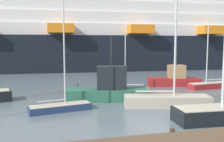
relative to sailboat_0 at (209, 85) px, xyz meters
name	(u,v)px	position (x,y,z in m)	size (l,w,h in m)	color
ground_plane	(153,129)	(-11.14, -10.77, -0.39)	(600.00, 600.00, 0.00)	slate
sailboat_0	(209,85)	(0.00, 0.00, 0.00)	(4.89, 1.88, 7.33)	maroon
sailboat_2	(128,89)	(-9.08, 0.29, -0.11)	(4.23, 2.28, 5.95)	#BCB29E
sailboat_3	(167,99)	(-8.06, -6.31, 0.17)	(6.73, 3.04, 10.03)	#BCB29E
sailboat_6	(61,106)	(-16.05, -5.69, -0.02)	(4.52, 2.03, 7.74)	navy
fishing_boat_0	(109,88)	(-11.90, -3.03, 0.61)	(7.24, 3.23, 5.36)	#2D6B51
fishing_boat_1	(174,79)	(-2.84, 2.43, 0.40)	(6.14, 3.12, 4.44)	maroon
channel_buoy_0	(78,93)	(-14.27, -0.71, -0.12)	(0.52, 0.52, 1.19)	green
channel_buoy_1	(178,78)	(-0.21, 6.36, -0.12)	(0.52, 0.52, 1.30)	red
cruise_ship	(24,31)	(-21.22, 26.81, 6.79)	(114.97, 22.61, 22.29)	black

